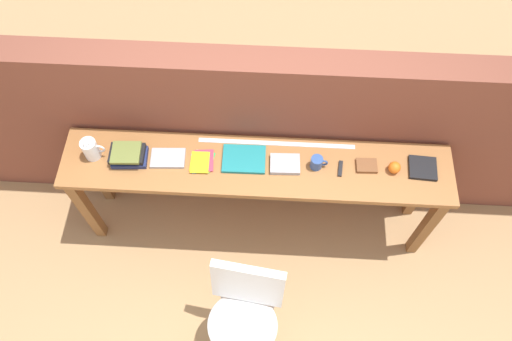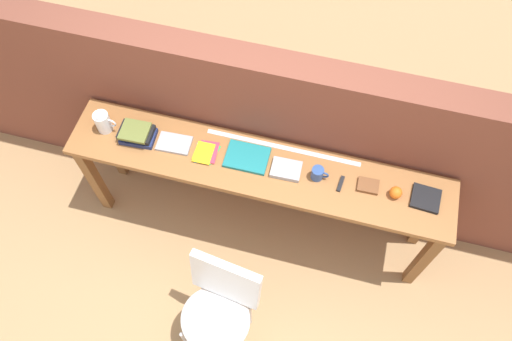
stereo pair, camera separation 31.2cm
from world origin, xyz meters
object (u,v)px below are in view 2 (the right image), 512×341
Objects in this scene: book_open_centre at (247,157)px; book_repair_rightmost at (426,198)px; pamphlet_pile_colourful at (206,152)px; mug at (318,174)px; chair_white_moulded at (219,306)px; multitool_folded at (341,184)px; book_stack_leftmost at (137,134)px; magazine_cycling at (174,143)px; pitcher_white at (103,122)px; sports_ball_small at (396,193)px; leather_journal_brown at (368,186)px.

book_repair_rightmost reaches higher than book_open_centre.
pamphlet_pile_colourful is 0.73m from mug.
chair_white_moulded is 1.43m from book_repair_rightmost.
multitool_folded is (0.56, 0.83, 0.36)m from chair_white_moulded.
book_open_centre is 1.59× the size of book_repair_rightmost.
magazine_cycling is at bearing 2.32° from book_stack_leftmost.
book_stack_leftmost is at bearing -175.80° from book_repair_rightmost.
book_open_centre is (0.96, 0.02, -0.07)m from pitcher_white.
sports_ball_small is (0.94, -0.03, 0.03)m from book_open_centre.
magazine_cycling is 1.61m from book_repair_rightmost.
magazine_cycling is at bearing -176.04° from book_repair_rightmost.
magazine_cycling is 1.26m from leather_journal_brown.
book_stack_leftmost reaches higher than chair_white_moulded.
multitool_folded is at bearing -178.42° from sports_ball_small.
book_open_centre is (0.27, 0.03, 0.00)m from pamphlet_pile_colourful.
pamphlet_pile_colourful is 1.65× the size of multitool_folded.
mug is (0.46, -0.02, 0.03)m from book_open_centre.
pitcher_white reaches higher than multitool_folded.
pitcher_white is (-1.02, 0.85, 0.43)m from chair_white_moulded.
pamphlet_pile_colourful is 0.27m from book_open_centre.
chair_white_moulded is 3.27× the size of book_open_centre.
pitcher_white is 1.01× the size of pamphlet_pile_colourful.
pamphlet_pile_colourful is 1.65× the size of mug.
magazine_cycling is 0.95m from mug.
magazine_cycling is 1.26× the size of book_repair_rightmost.
mug is at bearing -179.33° from leather_journal_brown.
sports_ball_small reaches higher than pamphlet_pile_colourful.
chair_white_moulded is 6.86× the size of leather_journal_brown.
leather_journal_brown is 1.69× the size of sports_ball_small.
book_stack_leftmost is at bearing -178.42° from book_open_centre.
sports_ball_small reaches higher than book_open_centre.
book_stack_leftmost is 0.47m from pamphlet_pile_colourful.
leather_journal_brown is (0.78, -0.01, 0.00)m from book_open_centre.
leather_journal_brown reaches higher than magazine_cycling.
pamphlet_pile_colourful is 0.88m from multitool_folded.
multitool_folded is at bearing 56.19° from chair_white_moulded.
book_repair_rightmost is (1.86, 0.03, -0.03)m from book_stack_leftmost.
magazine_cycling is (0.48, 0.00, -0.07)m from pitcher_white.
pamphlet_pile_colourful is (0.46, -0.00, -0.04)m from book_stack_leftmost.
book_open_centre reaches higher than magazine_cycling.
pitcher_white is 1.42m from mug.
mug is at bearing 0.86° from pamphlet_pile_colourful.
chair_white_moulded is 8.10× the size of multitool_folded.
magazine_cycling is (0.25, 0.01, -0.03)m from book_stack_leftmost.
sports_ball_small is at bearing 0.13° from book_stack_leftmost.
pamphlet_pile_colourful is at bearing -175.45° from book_repair_rightmost.
pamphlet_pile_colourful is 1.40m from book_repair_rightmost.
leather_journal_brown is at bearing 2.51° from mug.
book_repair_rightmost is at bearing 6.67° from sports_ball_small.
magazine_cycling is 1.10m from multitool_folded.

